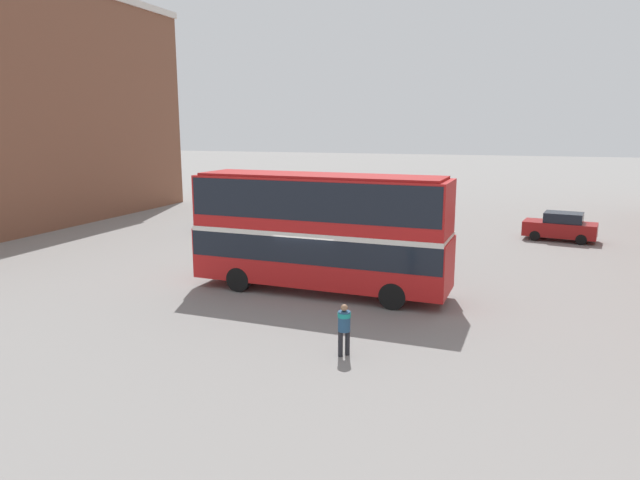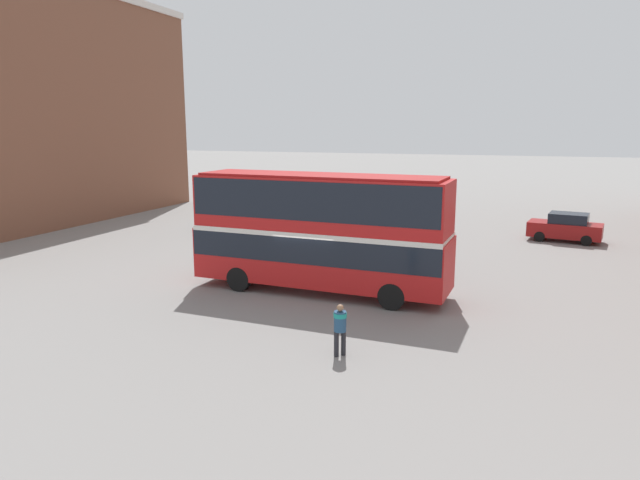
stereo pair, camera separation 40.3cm
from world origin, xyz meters
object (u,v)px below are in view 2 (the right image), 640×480
Objects in this scene: double_decker_bus at (320,226)px; parked_car_kerb_far at (362,216)px; parked_car_kerb_near at (566,227)px; pedestrian_foreground at (340,325)px; parked_car_side_street at (237,217)px.

parked_car_kerb_far is (-2.60, 15.38, -1.96)m from double_decker_bus.
parked_car_kerb_far is (-12.60, 0.62, -0.06)m from parked_car_kerb_near.
parked_car_kerb_near is (7.17, 20.81, -0.14)m from pedestrian_foreground.
parked_car_kerb_near is 20.30m from parked_car_side_street.
pedestrian_foreground is at bearing 131.32° from parked_car_side_street.
parked_car_kerb_far is at bearing 6.20° from parked_car_kerb_near.
parked_car_side_street is at bearing -10.97° from pedestrian_foreground.
parked_car_kerb_far is at bearing -32.77° from pedestrian_foreground.
double_decker_bus is 6.65× the size of pedestrian_foreground.
double_decker_bus is 15.72m from parked_car_kerb_far.
parked_car_kerb_near is at bearing 58.24° from double_decker_bus.
parked_car_side_street reaches higher than parked_car_kerb_far.
parked_car_kerb_far is 1.04× the size of parked_car_side_street.
parked_car_kerb_near reaches higher than parked_car_kerb_far.
double_decker_bus is 2.28× the size of parked_car_kerb_far.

